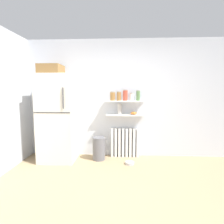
{
  "coord_description": "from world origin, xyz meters",
  "views": [
    {
      "loc": [
        -0.1,
        -2.11,
        1.49
      ],
      "look_at": [
        -0.3,
        1.6,
        1.05
      ],
      "focal_mm": 29.51,
      "sensor_mm": 36.0,
      "label": 1
    }
  ],
  "objects_px": {
    "shelf_bowl": "(134,113)",
    "storage_jar_0": "(113,96)",
    "storage_jar_3": "(132,97)",
    "refrigerator": "(58,116)",
    "storage_jar_2": "(125,95)",
    "pet_food_bowl": "(130,163)",
    "radiator": "(125,142)",
    "vase": "(120,109)",
    "storage_jar_1": "(119,96)",
    "storage_jar_4": "(138,95)",
    "trash_bin": "(99,148)"
  },
  "relations": [
    {
      "from": "shelf_bowl",
      "to": "storage_jar_0",
      "type": "bearing_deg",
      "value": 180.0
    },
    {
      "from": "storage_jar_3",
      "to": "refrigerator",
      "type": "bearing_deg",
      "value": -171.98
    },
    {
      "from": "storage_jar_2",
      "to": "storage_jar_3",
      "type": "distance_m",
      "value": 0.14
    },
    {
      "from": "shelf_bowl",
      "to": "pet_food_bowl",
      "type": "distance_m",
      "value": 1.06
    },
    {
      "from": "storage_jar_0",
      "to": "storage_jar_2",
      "type": "bearing_deg",
      "value": 0.0
    },
    {
      "from": "refrigerator",
      "to": "pet_food_bowl",
      "type": "relative_size",
      "value": 11.22
    },
    {
      "from": "refrigerator",
      "to": "radiator",
      "type": "xyz_separation_m",
      "value": [
        1.43,
        0.25,
        -0.63
      ]
    },
    {
      "from": "storage_jar_0",
      "to": "storage_jar_3",
      "type": "relative_size",
      "value": 1.17
    },
    {
      "from": "shelf_bowl",
      "to": "refrigerator",
      "type": "bearing_deg",
      "value": -172.22
    },
    {
      "from": "vase",
      "to": "storage_jar_2",
      "type": "bearing_deg",
      "value": 0.0
    },
    {
      "from": "refrigerator",
      "to": "radiator",
      "type": "bearing_deg",
      "value": 9.96
    },
    {
      "from": "pet_food_bowl",
      "to": "shelf_bowl",
      "type": "bearing_deg",
      "value": 77.37
    },
    {
      "from": "storage_jar_1",
      "to": "vase",
      "type": "distance_m",
      "value": 0.28
    },
    {
      "from": "refrigerator",
      "to": "storage_jar_0",
      "type": "relative_size",
      "value": 10.14
    },
    {
      "from": "shelf_bowl",
      "to": "pet_food_bowl",
      "type": "xyz_separation_m",
      "value": [
        -0.09,
        -0.41,
        -0.97
      ]
    },
    {
      "from": "refrigerator",
      "to": "storage_jar_2",
      "type": "relative_size",
      "value": 8.39
    },
    {
      "from": "refrigerator",
      "to": "shelf_bowl",
      "type": "bearing_deg",
      "value": 7.78
    },
    {
      "from": "shelf_bowl",
      "to": "pet_food_bowl",
      "type": "relative_size",
      "value": 0.78
    },
    {
      "from": "refrigerator",
      "to": "vase",
      "type": "xyz_separation_m",
      "value": [
        1.31,
        0.22,
        0.13
      ]
    },
    {
      "from": "storage_jar_4",
      "to": "shelf_bowl",
      "type": "relative_size",
      "value": 1.62
    },
    {
      "from": "vase",
      "to": "shelf_bowl",
      "type": "bearing_deg",
      "value": 0.0
    },
    {
      "from": "radiator",
      "to": "storage_jar_3",
      "type": "bearing_deg",
      "value": -12.23
    },
    {
      "from": "storage_jar_4",
      "to": "vase",
      "type": "bearing_deg",
      "value": -180.0
    },
    {
      "from": "radiator",
      "to": "trash_bin",
      "type": "xyz_separation_m",
      "value": [
        -0.56,
        -0.22,
        -0.08
      ]
    },
    {
      "from": "storage_jar_0",
      "to": "storage_jar_2",
      "type": "distance_m",
      "value": 0.28
    },
    {
      "from": "storage_jar_3",
      "to": "shelf_bowl",
      "type": "distance_m",
      "value": 0.36
    },
    {
      "from": "storage_jar_1",
      "to": "shelf_bowl",
      "type": "relative_size",
      "value": 1.44
    },
    {
      "from": "storage_jar_4",
      "to": "vase",
      "type": "height_order",
      "value": "storage_jar_4"
    },
    {
      "from": "storage_jar_3",
      "to": "storage_jar_2",
      "type": "bearing_deg",
      "value": 180.0
    },
    {
      "from": "radiator",
      "to": "vase",
      "type": "distance_m",
      "value": 0.77
    },
    {
      "from": "pet_food_bowl",
      "to": "storage_jar_1",
      "type": "bearing_deg",
      "value": 119.59
    },
    {
      "from": "storage_jar_0",
      "to": "storage_jar_3",
      "type": "height_order",
      "value": "storage_jar_0"
    },
    {
      "from": "radiator",
      "to": "storage_jar_2",
      "type": "relative_size",
      "value": 2.69
    },
    {
      "from": "radiator",
      "to": "shelf_bowl",
      "type": "height_order",
      "value": "shelf_bowl"
    },
    {
      "from": "pet_food_bowl",
      "to": "radiator",
      "type": "bearing_deg",
      "value": 102.13
    },
    {
      "from": "radiator",
      "to": "storage_jar_0",
      "type": "xyz_separation_m",
      "value": [
        -0.28,
        -0.03,
        1.04
      ]
    },
    {
      "from": "shelf_bowl",
      "to": "trash_bin",
      "type": "height_order",
      "value": "shelf_bowl"
    },
    {
      "from": "shelf_bowl",
      "to": "trash_bin",
      "type": "bearing_deg",
      "value": -165.99
    },
    {
      "from": "vase",
      "to": "trash_bin",
      "type": "distance_m",
      "value": 0.97
    },
    {
      "from": "refrigerator",
      "to": "storage_jar_3",
      "type": "bearing_deg",
      "value": 8.02
    },
    {
      "from": "refrigerator",
      "to": "shelf_bowl",
      "type": "distance_m",
      "value": 1.63
    },
    {
      "from": "storage_jar_2",
      "to": "storage_jar_4",
      "type": "xyz_separation_m",
      "value": [
        0.28,
        0.0,
        -0.01
      ]
    },
    {
      "from": "trash_bin",
      "to": "vase",
      "type": "bearing_deg",
      "value": 22.93
    },
    {
      "from": "storage_jar_3",
      "to": "storage_jar_0",
      "type": "bearing_deg",
      "value": 180.0
    },
    {
      "from": "storage_jar_2",
      "to": "vase",
      "type": "height_order",
      "value": "storage_jar_2"
    },
    {
      "from": "storage_jar_4",
      "to": "trash_bin",
      "type": "xyz_separation_m",
      "value": [
        -0.84,
        -0.19,
        -1.13
      ]
    },
    {
      "from": "shelf_bowl",
      "to": "vase",
      "type": "bearing_deg",
      "value": 180.0
    },
    {
      "from": "radiator",
      "to": "storage_jar_1",
      "type": "bearing_deg",
      "value": -167.77
    },
    {
      "from": "storage_jar_4",
      "to": "storage_jar_1",
      "type": "bearing_deg",
      "value": -180.0
    },
    {
      "from": "radiator",
      "to": "shelf_bowl",
      "type": "xyz_separation_m",
      "value": [
        0.19,
        -0.03,
        0.67
      ]
    }
  ]
}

